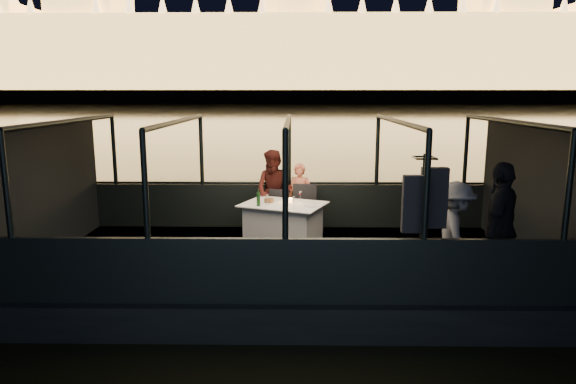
{
  "coord_description": "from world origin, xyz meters",
  "views": [
    {
      "loc": [
        0.13,
        -8.43,
        3.27
      ],
      "look_at": [
        0.0,
        0.4,
        1.55
      ],
      "focal_mm": 32.0,
      "sensor_mm": 36.0,
      "label": 1
    }
  ],
  "objects_px": {
    "chair_port_right": "(305,215)",
    "passenger_dark": "(500,234)",
    "person_woman_coral": "(300,195)",
    "wine_bottle": "(258,198)",
    "chair_port_left": "(279,214)",
    "coat_stand": "(421,233)",
    "passenger_stripe": "(456,228)",
    "dining_table_central": "(283,224)",
    "person_man_maroon": "(274,195)"
  },
  "relations": [
    {
      "from": "person_man_maroon",
      "to": "passenger_dark",
      "type": "distance_m",
      "value": 4.54
    },
    {
      "from": "dining_table_central",
      "to": "person_man_maroon",
      "type": "distance_m",
      "value": 0.98
    },
    {
      "from": "dining_table_central",
      "to": "passenger_stripe",
      "type": "xyz_separation_m",
      "value": [
        2.54,
        -1.98,
        0.47
      ]
    },
    {
      "from": "wine_bottle",
      "to": "chair_port_left",
      "type": "bearing_deg",
      "value": 65.1
    },
    {
      "from": "passenger_dark",
      "to": "wine_bottle",
      "type": "height_order",
      "value": "passenger_dark"
    },
    {
      "from": "passenger_stripe",
      "to": "passenger_dark",
      "type": "relative_size",
      "value": 0.82
    },
    {
      "from": "dining_table_central",
      "to": "person_woman_coral",
      "type": "bearing_deg",
      "value": 70.42
    },
    {
      "from": "chair_port_right",
      "to": "passenger_dark",
      "type": "xyz_separation_m",
      "value": [
        2.64,
        -2.74,
        0.4
      ]
    },
    {
      "from": "dining_table_central",
      "to": "person_man_maroon",
      "type": "relative_size",
      "value": 0.88
    },
    {
      "from": "coat_stand",
      "to": "person_woman_coral",
      "type": "distance_m",
      "value": 3.69
    },
    {
      "from": "chair_port_left",
      "to": "passenger_dark",
      "type": "relative_size",
      "value": 0.47
    },
    {
      "from": "person_man_maroon",
      "to": "wine_bottle",
      "type": "bearing_deg",
      "value": -79.66
    },
    {
      "from": "dining_table_central",
      "to": "chair_port_left",
      "type": "distance_m",
      "value": 0.54
    },
    {
      "from": "dining_table_central",
      "to": "chair_port_right",
      "type": "relative_size",
      "value": 1.45
    },
    {
      "from": "person_woman_coral",
      "to": "person_man_maroon",
      "type": "bearing_deg",
      "value": -164.85
    },
    {
      "from": "dining_table_central",
      "to": "passenger_dark",
      "type": "distance_m",
      "value": 3.84
    },
    {
      "from": "coat_stand",
      "to": "passenger_stripe",
      "type": "height_order",
      "value": "coat_stand"
    },
    {
      "from": "passenger_stripe",
      "to": "passenger_dark",
      "type": "height_order",
      "value": "passenger_dark"
    },
    {
      "from": "coat_stand",
      "to": "person_woman_coral",
      "type": "relative_size",
      "value": 1.42
    },
    {
      "from": "passenger_stripe",
      "to": "wine_bottle",
      "type": "distance_m",
      "value": 3.47
    },
    {
      "from": "chair_port_right",
      "to": "person_woman_coral",
      "type": "distance_m",
      "value": 0.52
    },
    {
      "from": "dining_table_central",
      "to": "coat_stand",
      "type": "bearing_deg",
      "value": -51.88
    },
    {
      "from": "chair_port_left",
      "to": "coat_stand",
      "type": "relative_size",
      "value": 0.45
    },
    {
      "from": "chair_port_left",
      "to": "wine_bottle",
      "type": "height_order",
      "value": "wine_bottle"
    },
    {
      "from": "chair_port_right",
      "to": "coat_stand",
      "type": "distance_m",
      "value": 3.3
    },
    {
      "from": "passenger_stripe",
      "to": "wine_bottle",
      "type": "bearing_deg",
      "value": 59.59
    },
    {
      "from": "passenger_dark",
      "to": "person_woman_coral",
      "type": "bearing_deg",
      "value": -103.83
    },
    {
      "from": "chair_port_left",
      "to": "person_woman_coral",
      "type": "distance_m",
      "value": 0.61
    },
    {
      "from": "person_man_maroon",
      "to": "wine_bottle",
      "type": "distance_m",
      "value": 1.13
    },
    {
      "from": "person_woman_coral",
      "to": "person_man_maroon",
      "type": "relative_size",
      "value": 0.84
    },
    {
      "from": "person_woman_coral",
      "to": "passenger_dark",
      "type": "relative_size",
      "value": 0.75
    },
    {
      "from": "coat_stand",
      "to": "chair_port_right",
      "type": "bearing_deg",
      "value": 117.6
    },
    {
      "from": "chair_port_left",
      "to": "coat_stand",
      "type": "height_order",
      "value": "coat_stand"
    },
    {
      "from": "chair_port_left",
      "to": "chair_port_right",
      "type": "xyz_separation_m",
      "value": [
        0.5,
        -0.08,
        0.0
      ]
    },
    {
      "from": "coat_stand",
      "to": "passenger_stripe",
      "type": "distance_m",
      "value": 0.78
    },
    {
      "from": "chair_port_left",
      "to": "passenger_dark",
      "type": "height_order",
      "value": "passenger_dark"
    },
    {
      "from": "chair_port_right",
      "to": "passenger_dark",
      "type": "bearing_deg",
      "value": -37.07
    },
    {
      "from": "coat_stand",
      "to": "passenger_stripe",
      "type": "xyz_separation_m",
      "value": [
        0.62,
        0.47,
        -0.05
      ]
    },
    {
      "from": "chair_port_left",
      "to": "person_woman_coral",
      "type": "xyz_separation_m",
      "value": [
        0.41,
        0.34,
        0.3
      ]
    },
    {
      "from": "dining_table_central",
      "to": "passenger_stripe",
      "type": "height_order",
      "value": "passenger_stripe"
    },
    {
      "from": "chair_port_right",
      "to": "coat_stand",
      "type": "bearing_deg",
      "value": -53.41
    },
    {
      "from": "chair_port_right",
      "to": "wine_bottle",
      "type": "distance_m",
      "value": 1.17
    },
    {
      "from": "chair_port_right",
      "to": "passenger_stripe",
      "type": "relative_size",
      "value": 0.66
    },
    {
      "from": "chair_port_left",
      "to": "wine_bottle",
      "type": "xyz_separation_m",
      "value": [
        -0.34,
        -0.74,
        0.47
      ]
    },
    {
      "from": "passenger_stripe",
      "to": "coat_stand",
      "type": "bearing_deg",
      "value": 127.56
    },
    {
      "from": "chair_port_right",
      "to": "person_woman_coral",
      "type": "relative_size",
      "value": 0.72
    },
    {
      "from": "chair_port_left",
      "to": "coat_stand",
      "type": "xyz_separation_m",
      "value": [
        2.02,
        -2.98,
        0.45
      ]
    },
    {
      "from": "chair_port_right",
      "to": "coat_stand",
      "type": "relative_size",
      "value": 0.51
    },
    {
      "from": "dining_table_central",
      "to": "person_woman_coral",
      "type": "height_order",
      "value": "person_woman_coral"
    },
    {
      "from": "person_woman_coral",
      "to": "wine_bottle",
      "type": "bearing_deg",
      "value": -107.59
    }
  ]
}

